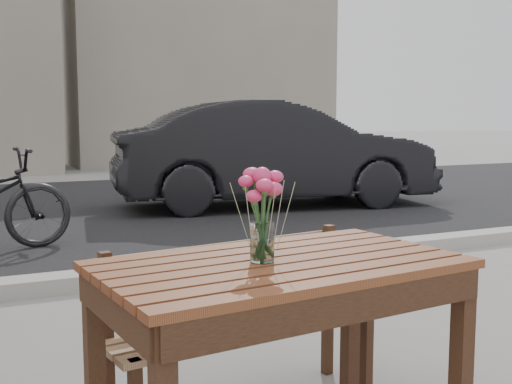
{
  "coord_description": "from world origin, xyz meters",
  "views": [
    {
      "loc": [
        -1.15,
        -1.76,
        1.28
      ],
      "look_at": [
        -0.2,
        0.25,
        1.01
      ],
      "focal_mm": 45.0,
      "sensor_mm": 36.0,
      "label": 1
    }
  ],
  "objects": [
    {
      "name": "parked_car",
      "position": [
        2.93,
        6.32,
        0.74
      ],
      "size": [
        4.67,
        2.26,
        1.48
      ],
      "primitive_type": "imported",
      "rotation": [
        0.0,
        0.0,
        1.41
      ],
      "color": "black",
      "rests_on": "ground"
    },
    {
      "name": "main_bench",
      "position": [
        -0.07,
        0.73,
        0.47
      ],
      "size": [
        1.27,
        0.53,
        0.77
      ],
      "rotation": [
        0.0,
        0.0,
        0.14
      ],
      "color": "#8C6648",
      "rests_on": "ground"
    },
    {
      "name": "main_vase",
      "position": [
        -0.2,
        0.2,
        0.98
      ],
      "size": [
        0.18,
        0.18,
        0.33
      ],
      "color": "white",
      "rests_on": "main_table"
    },
    {
      "name": "backdrop_buildings",
      "position": [
        0.17,
        14.4,
        3.6
      ],
      "size": [
        15.5,
        4.0,
        8.0
      ],
      "color": "gray",
      "rests_on": "ground"
    },
    {
      "name": "street",
      "position": [
        0.0,
        5.06,
        0.03
      ],
      "size": [
        30.0,
        8.12,
        0.12
      ],
      "color": "black",
      "rests_on": "ground"
    },
    {
      "name": "main_table",
      "position": [
        -0.13,
        0.2,
        0.65
      ],
      "size": [
        1.32,
        0.85,
        0.78
      ],
      "rotation": [
        0.0,
        0.0,
        0.1
      ],
      "color": "brown",
      "rests_on": "ground"
    }
  ]
}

